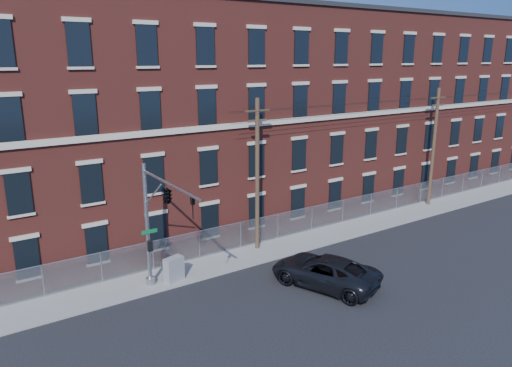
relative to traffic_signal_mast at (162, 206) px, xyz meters
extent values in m
plane|color=black|center=(6.00, -2.18, -5.39)|extent=(140.00, 140.00, 0.00)
cube|color=gray|center=(18.00, 2.82, -5.33)|extent=(65.00, 3.00, 0.12)
cube|color=maroon|center=(18.00, 11.82, 2.61)|extent=(55.00, 14.00, 16.00)
cube|color=black|center=(18.00, 11.82, 10.76)|extent=(55.30, 14.30, 0.30)
cube|color=#B0A692|center=(18.00, 4.74, 2.91)|extent=(55.00, 0.18, 0.35)
cube|color=black|center=(-5.83, 4.76, -3.19)|extent=(1.20, 0.10, 2.20)
cube|color=black|center=(-5.83, 4.76, 0.41)|extent=(1.20, 0.10, 2.20)
cube|color=black|center=(-5.83, 4.76, 4.21)|extent=(1.20, 0.10, 2.20)
cube|color=black|center=(-2.17, 4.76, -3.19)|extent=(1.20, 0.10, 2.20)
cube|color=black|center=(-2.17, 4.76, 0.41)|extent=(1.20, 0.10, 2.20)
cube|color=black|center=(-2.17, 4.76, 4.21)|extent=(1.20, 0.10, 2.20)
cube|color=black|center=(-2.17, 4.76, 7.81)|extent=(1.20, 0.10, 2.20)
cube|color=black|center=(1.50, 4.76, -3.19)|extent=(1.20, 0.10, 2.20)
cube|color=black|center=(1.50, 4.76, 0.41)|extent=(1.20, 0.10, 2.20)
cube|color=black|center=(1.50, 4.76, 4.21)|extent=(1.20, 0.10, 2.20)
cube|color=black|center=(1.50, 4.76, 7.81)|extent=(1.20, 0.10, 2.20)
cube|color=black|center=(5.17, 4.76, -3.19)|extent=(1.20, 0.10, 2.20)
cube|color=black|center=(5.17, 4.76, 0.41)|extent=(1.20, 0.10, 2.20)
cube|color=black|center=(5.17, 4.76, 4.21)|extent=(1.20, 0.10, 2.20)
cube|color=black|center=(5.17, 4.76, 7.81)|extent=(1.20, 0.10, 2.20)
cube|color=black|center=(8.83, 4.76, -3.19)|extent=(1.20, 0.10, 2.20)
cube|color=black|center=(8.83, 4.76, 0.41)|extent=(1.20, 0.10, 2.20)
cube|color=black|center=(8.83, 4.76, 4.21)|extent=(1.20, 0.10, 2.20)
cube|color=black|center=(8.83, 4.76, 7.81)|extent=(1.20, 0.10, 2.20)
cube|color=black|center=(12.50, 4.76, -3.19)|extent=(1.20, 0.10, 2.20)
cube|color=black|center=(12.50, 4.76, 0.41)|extent=(1.20, 0.10, 2.20)
cube|color=black|center=(12.50, 4.76, 4.21)|extent=(1.20, 0.10, 2.20)
cube|color=black|center=(12.50, 4.76, 7.81)|extent=(1.20, 0.10, 2.20)
cube|color=black|center=(16.17, 4.76, -3.19)|extent=(1.20, 0.10, 2.20)
cube|color=black|center=(16.17, 4.76, 0.41)|extent=(1.20, 0.10, 2.20)
cube|color=black|center=(16.17, 4.76, 4.21)|extent=(1.20, 0.10, 2.20)
cube|color=black|center=(16.17, 4.76, 7.81)|extent=(1.20, 0.10, 2.20)
cube|color=black|center=(19.83, 4.76, -3.19)|extent=(1.20, 0.10, 2.20)
cube|color=black|center=(19.83, 4.76, 0.41)|extent=(1.20, 0.10, 2.20)
cube|color=black|center=(19.83, 4.76, 4.21)|extent=(1.20, 0.10, 2.20)
cube|color=black|center=(19.83, 4.76, 7.81)|extent=(1.20, 0.10, 2.20)
cube|color=black|center=(23.50, 4.76, -3.19)|extent=(1.20, 0.10, 2.20)
cube|color=black|center=(23.50, 4.76, 0.41)|extent=(1.20, 0.10, 2.20)
cube|color=black|center=(23.50, 4.76, 4.21)|extent=(1.20, 0.10, 2.20)
cube|color=black|center=(23.50, 4.76, 7.81)|extent=(1.20, 0.10, 2.20)
cube|color=black|center=(27.17, 4.76, -3.19)|extent=(1.20, 0.10, 2.20)
cube|color=black|center=(27.17, 4.76, 0.41)|extent=(1.20, 0.10, 2.20)
cube|color=black|center=(27.17, 4.76, 4.21)|extent=(1.20, 0.10, 2.20)
cube|color=black|center=(27.17, 4.76, 7.81)|extent=(1.20, 0.10, 2.20)
cube|color=black|center=(30.83, 4.76, -3.19)|extent=(1.20, 0.10, 2.20)
cube|color=black|center=(30.83, 4.76, 0.41)|extent=(1.20, 0.10, 2.20)
cube|color=black|center=(30.83, 4.76, 4.21)|extent=(1.20, 0.10, 2.20)
cube|color=black|center=(30.83, 4.76, 7.81)|extent=(1.20, 0.10, 2.20)
cube|color=black|center=(34.50, 4.76, -3.19)|extent=(1.20, 0.10, 2.20)
cube|color=black|center=(34.50, 4.76, 0.41)|extent=(1.20, 0.10, 2.20)
cube|color=black|center=(34.50, 4.76, 4.21)|extent=(1.20, 0.10, 2.20)
cube|color=black|center=(34.50, 4.76, 7.81)|extent=(1.20, 0.10, 2.20)
cube|color=black|center=(38.17, 4.76, -3.19)|extent=(1.20, 0.10, 2.20)
cube|color=black|center=(38.17, 4.76, 0.41)|extent=(1.20, 0.10, 2.20)
cube|color=black|center=(38.17, 4.76, 4.21)|extent=(1.20, 0.10, 2.20)
cube|color=black|center=(38.17, 4.76, 7.81)|extent=(1.20, 0.10, 2.20)
cube|color=#A5A8AD|center=(18.00, 4.12, -4.37)|extent=(59.00, 0.02, 1.80)
cylinder|color=#9EA0A5|center=(18.00, 4.12, -3.47)|extent=(59.00, 0.04, 0.04)
cylinder|color=#9EA0A5|center=(-5.29, 4.12, -4.37)|extent=(0.06, 0.06, 1.85)
cylinder|color=#9EA0A5|center=(-2.18, 4.12, -4.37)|extent=(0.06, 0.06, 1.85)
cylinder|color=#9EA0A5|center=(0.92, 4.12, -4.37)|extent=(0.06, 0.06, 1.85)
cylinder|color=#9EA0A5|center=(4.03, 4.12, -4.37)|extent=(0.06, 0.06, 1.85)
cylinder|color=#9EA0A5|center=(7.13, 4.12, -4.37)|extent=(0.06, 0.06, 1.85)
cylinder|color=#9EA0A5|center=(10.24, 4.12, -4.37)|extent=(0.06, 0.06, 1.85)
cylinder|color=#9EA0A5|center=(13.34, 4.12, -4.37)|extent=(0.06, 0.06, 1.85)
cylinder|color=#9EA0A5|center=(16.45, 4.12, -4.37)|extent=(0.06, 0.06, 1.85)
cylinder|color=#9EA0A5|center=(19.55, 4.12, -4.37)|extent=(0.06, 0.06, 1.85)
cylinder|color=#9EA0A5|center=(22.66, 4.12, -4.37)|extent=(0.06, 0.06, 1.85)
cylinder|color=#9EA0A5|center=(25.76, 4.12, -4.37)|extent=(0.06, 0.06, 1.85)
cylinder|color=#9EA0A5|center=(28.87, 4.12, -4.37)|extent=(0.06, 0.06, 1.85)
cylinder|color=#9EA0A5|center=(31.97, 4.12, -4.37)|extent=(0.06, 0.06, 1.85)
cylinder|color=#9EA0A5|center=(35.08, 4.12, -4.37)|extent=(0.06, 0.06, 1.85)
cylinder|color=#9EA0A5|center=(38.18, 4.12, -4.37)|extent=(0.06, 0.06, 1.85)
cylinder|color=#9EA0A5|center=(0.00, 2.32, -1.77)|extent=(0.22, 0.22, 7.00)
cylinder|color=#9EA0A5|center=(0.00, 2.32, -5.07)|extent=(0.50, 0.50, 0.40)
cylinder|color=#9EA0A5|center=(0.00, -0.93, 1.33)|extent=(0.14, 6.50, 0.14)
cylinder|color=#9EA0A5|center=(0.00, 1.12, 0.33)|extent=(0.08, 2.18, 1.56)
cube|color=#0C592D|center=(0.05, 2.17, -2.07)|extent=(0.90, 0.03, 0.22)
cube|color=black|center=(0.00, 2.07, -2.87)|extent=(0.25, 0.25, 0.60)
imported|color=black|center=(0.00, -3.48, 0.78)|extent=(0.16, 0.20, 1.00)
imported|color=black|center=(0.00, -0.68, 0.78)|extent=(0.53, 2.48, 1.00)
cylinder|color=#4B3725|center=(8.00, 3.42, -0.27)|extent=(0.28, 0.28, 10.00)
cube|color=#4B3725|center=(8.00, 3.42, 3.93)|extent=(1.80, 0.12, 0.12)
cube|color=#4B3725|center=(8.00, 3.42, 3.33)|extent=(1.40, 0.12, 0.12)
cylinder|color=#4B3725|center=(26.00, 3.42, -0.27)|extent=(0.28, 0.28, 10.00)
cube|color=#4B3725|center=(26.00, 3.42, 3.93)|extent=(1.80, 0.12, 0.12)
cube|color=#4B3725|center=(26.00, 3.42, 3.33)|extent=(1.40, 0.12, 0.12)
cylinder|color=black|center=(26.00, 3.12, 3.93)|extent=(40.00, 0.02, 0.02)
cylinder|color=black|center=(26.00, 3.72, 3.93)|extent=(40.00, 0.02, 0.02)
cylinder|color=black|center=(26.00, 3.42, 3.33)|extent=(40.00, 0.02, 0.02)
imported|color=black|center=(8.25, -3.05, -4.53)|extent=(4.92, 6.81, 1.72)
cube|color=gray|center=(1.32, 2.02, -4.57)|extent=(1.23, 0.83, 1.40)
camera|label=1|loc=(-8.80, -21.69, 7.19)|focal=33.73mm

